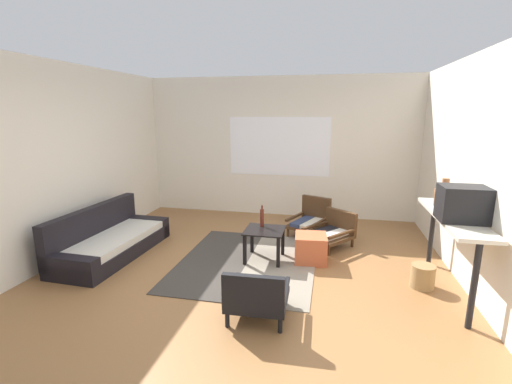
{
  "coord_description": "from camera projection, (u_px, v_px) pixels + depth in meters",
  "views": [
    {
      "loc": [
        1.02,
        -3.92,
        2.02
      ],
      "look_at": [
        -0.03,
        0.97,
        0.9
      ],
      "focal_mm": 25.03,
      "sensor_mm": 36.0,
      "label": 1
    }
  ],
  "objects": [
    {
      "name": "armchair_corner",
      "position": [
        332.0,
        231.0,
        5.5
      ],
      "size": [
        0.84,
        0.85,
        0.53
      ],
      "color": "#472D19",
      "rests_on": "ground"
    },
    {
      "name": "clay_vase",
      "position": [
        444.0,
        196.0,
        4.32
      ],
      "size": [
        0.23,
        0.23,
        0.34
      ],
      "color": "#935B38",
      "rests_on": "console_shelf"
    },
    {
      "name": "glass_bottle",
      "position": [
        262.0,
        217.0,
        5.03
      ],
      "size": [
        0.06,
        0.06,
        0.31
      ],
      "color": "#5B2319",
      "rests_on": "coffee_table"
    },
    {
      "name": "wicker_basket",
      "position": [
        423.0,
        276.0,
        4.2
      ],
      "size": [
        0.27,
        0.27,
        0.28
      ],
      "primitive_type": "cylinder",
      "color": "#9E7A4C",
      "rests_on": "ground"
    },
    {
      "name": "armchair_striped_foreground",
      "position": [
        257.0,
        296.0,
        3.51
      ],
      "size": [
        0.61,
        0.61,
        0.56
      ],
      "color": "black",
      "rests_on": "ground"
    },
    {
      "name": "area_rug",
      "position": [
        248.0,
        261.0,
        4.94
      ],
      "size": [
        1.84,
        2.26,
        0.01
      ],
      "color": "#38332D",
      "rests_on": "ground"
    },
    {
      "name": "ottoman_orange",
      "position": [
        311.0,
        248.0,
        4.92
      ],
      "size": [
        0.46,
        0.46,
        0.38
      ],
      "primitive_type": "cube",
      "rotation": [
        0.0,
        0.0,
        0.08
      ],
      "color": "#BC5633",
      "rests_on": "ground"
    },
    {
      "name": "ground_plane",
      "position": [
        242.0,
        281.0,
        4.39
      ],
      "size": [
        7.8,
        7.8,
        0.0
      ],
      "primitive_type": "plane",
      "color": "olive"
    },
    {
      "name": "side_wall_right",
      "position": [
        487.0,
        176.0,
        3.84
      ],
      "size": [
        0.12,
        6.6,
        2.7
      ],
      "primitive_type": "cube",
      "color": "silver",
      "rests_on": "ground"
    },
    {
      "name": "couch",
      "position": [
        110.0,
        241.0,
        5.15
      ],
      "size": [
        0.84,
        1.93,
        0.7
      ],
      "color": "black",
      "rests_on": "ground"
    },
    {
      "name": "console_shelf",
      "position": [
        453.0,
        224.0,
        3.97
      ],
      "size": [
        0.4,
        1.63,
        0.91
      ],
      "color": "beige",
      "rests_on": "ground"
    },
    {
      "name": "side_wall_left",
      "position": [
        59.0,
        162.0,
        4.92
      ],
      "size": [
        0.12,
        6.6,
        2.7
      ],
      "primitive_type": "cube",
      "color": "silver",
      "rests_on": "ground"
    },
    {
      "name": "crt_television",
      "position": [
        462.0,
        204.0,
        3.7
      ],
      "size": [
        0.46,
        0.35,
        0.37
      ],
      "color": "black",
      "rests_on": "console_shelf"
    },
    {
      "name": "armchair_by_window",
      "position": [
        311.0,
        219.0,
        6.03
      ],
      "size": [
        0.74,
        0.8,
        0.61
      ],
      "color": "#472D19",
      "rests_on": "ground"
    },
    {
      "name": "far_wall_with_window",
      "position": [
        279.0,
        147.0,
        7.01
      ],
      "size": [
        5.6,
        0.13,
        2.7
      ],
      "color": "silver",
      "rests_on": "ground"
    },
    {
      "name": "coffee_table",
      "position": [
        265.0,
        236.0,
        4.93
      ],
      "size": [
        0.54,
        0.53,
        0.44
      ],
      "color": "black",
      "rests_on": "ground"
    }
  ]
}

